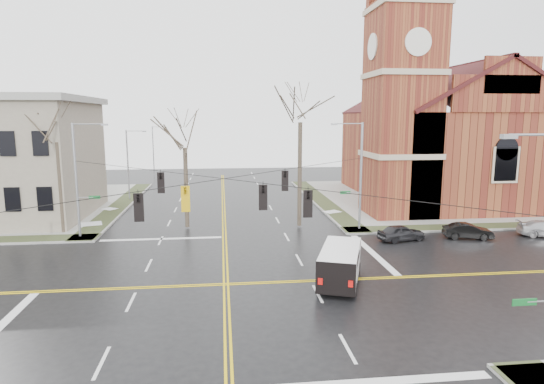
{
  "coord_description": "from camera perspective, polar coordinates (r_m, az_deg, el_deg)",
  "views": [
    {
      "loc": [
        -0.13,
        -25.28,
        9.64
      ],
      "look_at": [
        3.36,
        6.0,
        4.38
      ],
      "focal_mm": 30.0,
      "sensor_mm": 36.0,
      "label": 1
    }
  ],
  "objects": [
    {
      "name": "road_markings",
      "position": [
        27.06,
        -5.8,
        -11.43
      ],
      "size": [
        100.0,
        100.0,
        0.01
      ],
      "color": "gold",
      "rests_on": "ground"
    },
    {
      "name": "streetlight_north_a",
      "position": [
        54.56,
        -17.5,
        3.6
      ],
      "size": [
        2.3,
        0.2,
        8.0
      ],
      "color": "gray",
      "rests_on": "ground"
    },
    {
      "name": "streetlight_north_b",
      "position": [
        74.21,
        -14.57,
        5.18
      ],
      "size": [
        2.3,
        0.2,
        8.0
      ],
      "color": "gray",
      "rests_on": "ground"
    },
    {
      "name": "traffic_signals",
      "position": [
        24.97,
        -5.99,
        -0.23
      ],
      "size": [
        8.21,
        8.26,
        1.3
      ],
      "color": "black",
      "rests_on": "ground"
    },
    {
      "name": "church",
      "position": [
        55.92,
        20.25,
        7.67
      ],
      "size": [
        24.28,
        27.48,
        27.5
      ],
      "color": "maroon",
      "rests_on": "ground"
    },
    {
      "name": "sidewalks",
      "position": [
        27.03,
        -5.8,
        -11.29
      ],
      "size": [
        80.0,
        80.0,
        0.17
      ],
      "color": "gray",
      "rests_on": "ground"
    },
    {
      "name": "parked_car_b",
      "position": [
        39.49,
        23.36,
        -4.53
      ],
      "size": [
        3.94,
        2.12,
        1.23
      ],
      "primitive_type": "imported",
      "rotation": [
        0.0,
        0.0,
        1.34
      ],
      "color": "black",
      "rests_on": "ground"
    },
    {
      "name": "tree_nw_near",
      "position": [
        39.21,
        -10.89,
        6.13
      ],
      "size": [
        4.0,
        4.0,
        10.3
      ],
      "color": "#3B3326",
      "rests_on": "ground"
    },
    {
      "name": "tree_ne",
      "position": [
        39.02,
        3.57,
        9.61
      ],
      "size": [
        4.0,
        4.0,
        13.49
      ],
      "color": "#3B3326",
      "rests_on": "ground"
    },
    {
      "name": "ground",
      "position": [
        27.06,
        -5.8,
        -11.44
      ],
      "size": [
        120.0,
        120.0,
        0.0
      ],
      "primitive_type": "plane",
      "color": "black",
      "rests_on": "ground"
    },
    {
      "name": "span_wires",
      "position": [
        25.51,
        -6.03,
        1.68
      ],
      "size": [
        23.02,
        23.02,
        0.03
      ],
      "color": "black",
      "rests_on": "ground"
    },
    {
      "name": "cargo_van",
      "position": [
        27.26,
        8.6,
        -8.6
      ],
      "size": [
        3.87,
        5.85,
        2.09
      ],
      "rotation": [
        0.0,
        0.0,
        -0.35
      ],
      "color": "white",
      "rests_on": "ground"
    },
    {
      "name": "parked_car_a",
      "position": [
        37.11,
        15.9,
        -4.93
      ],
      "size": [
        3.99,
        2.27,
        1.28
      ],
      "primitive_type": "imported",
      "rotation": [
        0.0,
        0.0,
        1.78
      ],
      "color": "black",
      "rests_on": "ground"
    },
    {
      "name": "tree_nw_far",
      "position": [
        40.61,
        -25.42,
        6.37
      ],
      "size": [
        4.0,
        4.0,
        11.16
      ],
      "color": "#3B3326",
      "rests_on": "ground"
    },
    {
      "name": "signal_pole_nw",
      "position": [
        38.73,
        -23.13,
        1.76
      ],
      "size": [
        2.75,
        0.22,
        9.0
      ],
      "color": "gray",
      "rests_on": "ground"
    },
    {
      "name": "signal_pole_ne",
      "position": [
        38.81,
        10.85,
        2.37
      ],
      "size": [
        2.75,
        0.22,
        9.0
      ],
      "color": "gray",
      "rests_on": "ground"
    }
  ]
}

